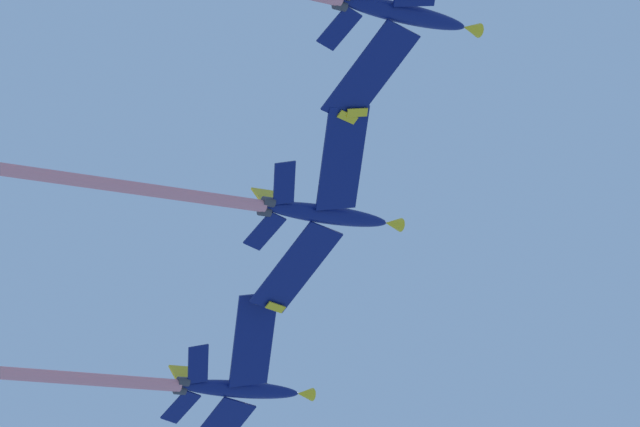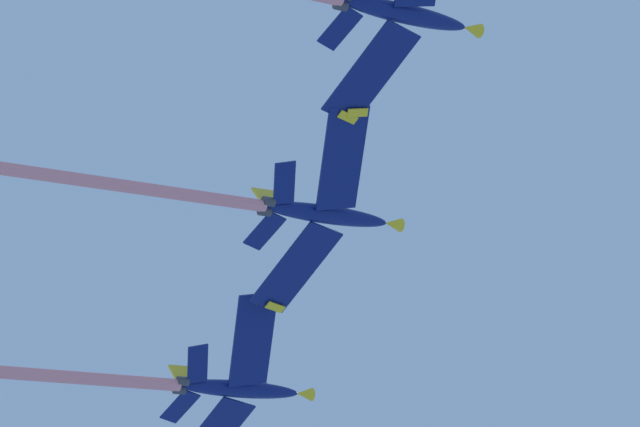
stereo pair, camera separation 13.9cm
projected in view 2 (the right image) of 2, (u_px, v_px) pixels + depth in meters
jet_inner_left at (121, 381)px, 125.20m from camera, size 41.19×27.74×22.44m
jet_centre at (229, 201)px, 118.38m from camera, size 38.26×26.01×21.02m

